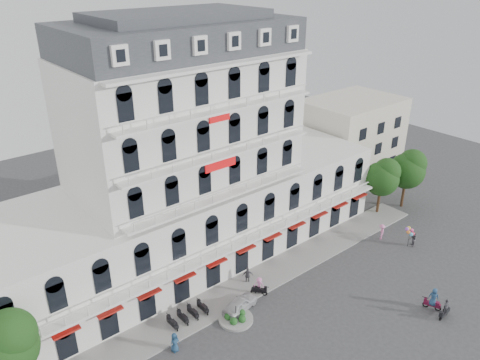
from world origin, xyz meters
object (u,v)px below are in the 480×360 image
at_px(rider_east, 433,299).
at_px(parked_car, 240,304).
at_px(rider_northeast, 445,309).
at_px(balloon_vendor, 412,237).
at_px(rider_center, 259,286).

bearing_deg(rider_east, parked_car, 28.88).
height_order(parked_car, rider_east, rider_east).
height_order(rider_northeast, balloon_vendor, balloon_vendor).
relative_size(rider_center, balloon_vendor, 0.83).
bearing_deg(rider_east, balloon_vendor, -69.81).
xyz_separation_m(parked_car, rider_center, (2.83, 0.51, 0.40)).
relative_size(parked_car, rider_northeast, 1.85).
distance_m(rider_center, balloon_vendor, 19.80).
xyz_separation_m(rider_east, rider_northeast, (-0.22, -1.35, -0.16)).
xyz_separation_m(rider_center, balloon_vendor, (19.25, -4.62, 0.19)).
height_order(parked_car, balloon_vendor, balloon_vendor).
bearing_deg(parked_car, balloon_vendor, -112.99).
bearing_deg(rider_center, rider_east, 4.20).
relative_size(rider_northeast, balloon_vendor, 0.86).
bearing_deg(parked_car, rider_east, -141.45).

